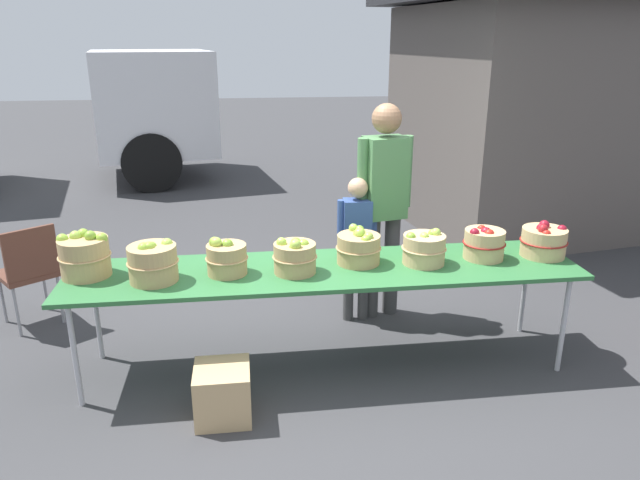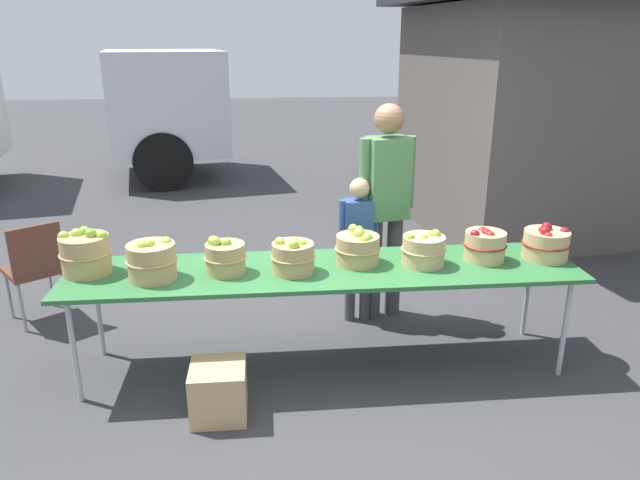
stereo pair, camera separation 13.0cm
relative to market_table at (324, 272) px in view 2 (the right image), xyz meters
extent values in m
plane|color=#38383A|center=(0.00, 0.00, -0.72)|extent=(40.00, 40.00, 0.00)
cube|color=#2D6B38|center=(0.00, 0.00, 0.02)|extent=(3.50, 0.76, 0.03)
cylinder|color=#B2B2B7|center=(-1.63, -0.30, -0.36)|extent=(0.04, 0.04, 0.72)
cylinder|color=#B2B2B7|center=(1.63, -0.30, -0.36)|extent=(0.04, 0.04, 0.72)
cylinder|color=#B2B2B7|center=(-1.63, 0.30, -0.36)|extent=(0.04, 0.04, 0.72)
cylinder|color=#B2B2B7|center=(1.63, 0.30, -0.36)|extent=(0.04, 0.04, 0.72)
cylinder|color=tan|center=(-1.59, 0.07, 0.16)|extent=(0.32, 0.32, 0.26)
torus|color=tan|center=(-1.59, 0.07, 0.17)|extent=(0.34, 0.34, 0.01)
sphere|color=#7AA833|center=(-1.54, 0.06, 0.31)|extent=(0.07, 0.07, 0.07)
sphere|color=#9EC647|center=(-1.64, 0.10, 0.30)|extent=(0.07, 0.07, 0.07)
sphere|color=#8CB738|center=(-1.60, 0.13, 0.30)|extent=(0.07, 0.07, 0.07)
sphere|color=#8CB738|center=(-1.72, 0.07, 0.29)|extent=(0.08, 0.08, 0.08)
sphere|color=#8CB738|center=(-1.46, 0.05, 0.30)|extent=(0.07, 0.07, 0.07)
cylinder|color=tan|center=(-1.14, -0.08, 0.15)|extent=(0.31, 0.31, 0.24)
torus|color=tan|center=(-1.14, -0.08, 0.16)|extent=(0.33, 0.33, 0.01)
sphere|color=#9EC647|center=(-1.04, -0.03, 0.26)|extent=(0.08, 0.08, 0.08)
sphere|color=#8CB738|center=(-1.18, -0.11, 0.27)|extent=(0.08, 0.08, 0.08)
sphere|color=#8CB738|center=(-1.15, -0.10, 0.27)|extent=(0.07, 0.07, 0.07)
sphere|color=#7AA833|center=(-1.14, -0.07, 0.26)|extent=(0.07, 0.07, 0.07)
cylinder|color=tan|center=(-0.67, -0.02, 0.13)|extent=(0.26, 0.26, 0.20)
torus|color=tan|center=(-0.67, -0.02, 0.14)|extent=(0.28, 0.28, 0.01)
sphere|color=#8CB738|center=(-0.73, 0.02, 0.22)|extent=(0.08, 0.08, 0.08)
sphere|color=#7AA833|center=(-0.66, -0.02, 0.24)|extent=(0.07, 0.07, 0.07)
sphere|color=#9EC647|center=(-0.73, -0.02, 0.26)|extent=(0.07, 0.07, 0.07)
sphere|color=#8CB738|center=(-0.74, 0.00, 0.25)|extent=(0.07, 0.07, 0.07)
cylinder|color=tan|center=(-0.22, -0.05, 0.13)|extent=(0.28, 0.28, 0.20)
torus|color=tan|center=(-0.22, -0.05, 0.14)|extent=(0.30, 0.30, 0.01)
sphere|color=#8CB738|center=(-0.23, -0.11, 0.22)|extent=(0.07, 0.07, 0.07)
sphere|color=#7AA833|center=(-0.21, -0.12, 0.24)|extent=(0.07, 0.07, 0.07)
sphere|color=#8CB738|center=(-0.16, -0.06, 0.23)|extent=(0.08, 0.08, 0.08)
sphere|color=#7AA833|center=(-0.21, -0.04, 0.24)|extent=(0.07, 0.07, 0.07)
sphere|color=#9EC647|center=(-0.22, -0.12, 0.25)|extent=(0.08, 0.08, 0.08)
sphere|color=#9EC647|center=(-0.30, -0.04, 0.25)|extent=(0.07, 0.07, 0.07)
cylinder|color=tan|center=(0.24, 0.07, 0.13)|extent=(0.30, 0.30, 0.20)
torus|color=tan|center=(0.24, 0.07, 0.14)|extent=(0.32, 0.32, 0.01)
sphere|color=#9EC647|center=(0.25, 0.09, 0.24)|extent=(0.08, 0.08, 0.08)
sphere|color=#9EC647|center=(0.30, 0.01, 0.24)|extent=(0.07, 0.07, 0.07)
sphere|color=#9EC647|center=(0.24, 0.06, 0.25)|extent=(0.07, 0.07, 0.07)
sphere|color=#8CB738|center=(0.27, -0.03, 0.23)|extent=(0.07, 0.07, 0.07)
sphere|color=#7AA833|center=(0.24, 0.08, 0.24)|extent=(0.07, 0.07, 0.07)
sphere|color=#9EC647|center=(0.22, 0.18, 0.25)|extent=(0.06, 0.06, 0.06)
sphere|color=#7AA833|center=(0.26, 0.16, 0.24)|extent=(0.07, 0.07, 0.07)
cylinder|color=tan|center=(0.69, 0.00, 0.13)|extent=(0.29, 0.29, 0.21)
torus|color=tan|center=(0.69, 0.00, 0.15)|extent=(0.31, 0.31, 0.01)
sphere|color=#9EC647|center=(0.78, 0.02, 0.25)|extent=(0.07, 0.07, 0.07)
sphere|color=#7AA833|center=(0.76, 0.03, 0.23)|extent=(0.07, 0.07, 0.07)
sphere|color=#9EC647|center=(0.68, -0.02, 0.23)|extent=(0.07, 0.07, 0.07)
sphere|color=#7AA833|center=(0.59, -0.01, 0.23)|extent=(0.07, 0.07, 0.07)
cylinder|color=tan|center=(1.15, 0.04, 0.14)|extent=(0.28, 0.28, 0.21)
torus|color=maroon|center=(1.15, 0.04, 0.15)|extent=(0.30, 0.30, 0.01)
sphere|color=#B22319|center=(1.14, 0.10, 0.23)|extent=(0.07, 0.07, 0.07)
sphere|color=maroon|center=(1.05, 0.00, 0.24)|extent=(0.07, 0.07, 0.07)
sphere|color=#B22319|center=(1.15, -0.01, 0.23)|extent=(0.07, 0.07, 0.07)
sphere|color=maroon|center=(1.14, 0.03, 0.23)|extent=(0.08, 0.08, 0.08)
cylinder|color=tan|center=(1.59, 0.04, 0.13)|extent=(0.31, 0.31, 0.20)
torus|color=maroon|center=(1.59, 0.04, 0.14)|extent=(0.33, 0.33, 0.01)
sphere|color=maroon|center=(1.71, 0.03, 0.23)|extent=(0.07, 0.07, 0.07)
sphere|color=maroon|center=(1.54, -0.02, 0.25)|extent=(0.07, 0.07, 0.07)
sphere|color=maroon|center=(1.56, 0.03, 0.24)|extent=(0.07, 0.07, 0.07)
sphere|color=#B22319|center=(1.55, -0.06, 0.23)|extent=(0.07, 0.07, 0.07)
sphere|color=maroon|center=(1.60, 0.07, 0.25)|extent=(0.07, 0.07, 0.07)
cylinder|color=#3F3F3F|center=(0.67, 0.78, -0.29)|extent=(0.13, 0.13, 0.87)
cylinder|color=#3F3F3F|center=(0.49, 0.75, -0.29)|extent=(0.13, 0.13, 0.87)
cube|color=#4C7F4C|center=(0.58, 0.77, 0.47)|extent=(0.36, 0.29, 0.65)
sphere|color=#936B4C|center=(0.58, 0.77, 0.94)|extent=(0.23, 0.23, 0.23)
cylinder|color=#4C7F4C|center=(0.77, 0.80, 0.51)|extent=(0.09, 0.09, 0.58)
cylinder|color=#4C7F4C|center=(0.39, 0.73, 0.51)|extent=(0.09, 0.09, 0.58)
cylinder|color=#3F3F3F|center=(0.41, 0.68, -0.42)|extent=(0.09, 0.09, 0.59)
cylinder|color=#3F3F3F|center=(0.29, 0.69, -0.42)|extent=(0.09, 0.09, 0.59)
cube|color=#334C8C|center=(0.35, 0.69, 0.10)|extent=(0.23, 0.17, 0.44)
sphere|color=tan|center=(0.35, 0.69, 0.42)|extent=(0.16, 0.16, 0.16)
cylinder|color=#334C8C|center=(0.48, 0.68, 0.12)|extent=(0.06, 0.06, 0.40)
cylinder|color=#334C8C|center=(0.22, 0.70, 0.12)|extent=(0.06, 0.06, 0.40)
cube|color=silver|center=(-1.95, 6.35, 0.53)|extent=(2.17, 2.41, 1.60)
cube|color=black|center=(-1.12, 6.52, 0.85)|extent=(0.38, 1.74, 0.80)
cylinder|color=black|center=(-2.29, 7.26, -0.27)|extent=(0.94, 0.45, 0.90)
cylinder|color=black|center=(-1.93, 5.39, -0.27)|extent=(0.94, 0.45, 0.90)
cube|color=#59514C|center=(3.08, 3.15, 0.58)|extent=(3.35, 2.86, 2.60)
cube|color=white|center=(2.88, 1.96, 0.78)|extent=(1.39, 0.27, 0.90)
cube|color=brown|center=(-2.31, 0.96, -0.28)|extent=(0.56, 0.56, 0.04)
cube|color=brown|center=(-2.20, 0.82, -0.06)|extent=(0.34, 0.26, 0.40)
cylinder|color=gray|center=(-2.27, 1.20, -0.51)|extent=(0.02, 0.02, 0.42)
cylinder|color=gray|center=(-2.55, 1.00, -0.51)|extent=(0.02, 0.02, 0.42)
cylinder|color=gray|center=(-2.07, 0.93, -0.51)|extent=(0.02, 0.02, 0.42)
cylinder|color=gray|center=(-2.34, 0.73, -0.51)|extent=(0.02, 0.02, 0.42)
cube|color=tan|center=(-0.72, -0.54, -0.55)|extent=(0.34, 0.34, 0.34)
camera|label=1|loc=(-0.52, -3.73, 1.53)|focal=33.12mm
camera|label=2|loc=(-0.39, -3.75, 1.53)|focal=33.12mm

